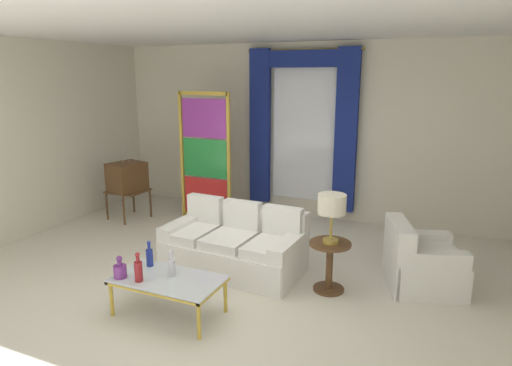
{
  "coord_description": "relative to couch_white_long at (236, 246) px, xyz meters",
  "views": [
    {
      "loc": [
        2.3,
        -4.42,
        2.47
      ],
      "look_at": [
        -0.04,
        0.9,
        1.05
      ],
      "focal_mm": 31.34,
      "sensor_mm": 36.0,
      "label": 1
    }
  ],
  "objects": [
    {
      "name": "table_lamp_brass",
      "position": [
        1.27,
        -0.13,
        0.72
      ],
      "size": [
        0.32,
        0.32,
        0.57
      ],
      "color": "#B29338",
      "rests_on": "round_side_table"
    },
    {
      "name": "coffee_table",
      "position": [
        -0.13,
        -1.34,
        0.07
      ],
      "size": [
        1.13,
        0.63,
        0.41
      ],
      "color": "silver",
      "rests_on": "ground"
    },
    {
      "name": "bottle_ruby_flask",
      "position": [
        -0.13,
        -1.27,
        0.22
      ],
      "size": [
        0.08,
        0.08,
        0.29
      ],
      "color": "silver",
      "rests_on": "coffee_table"
    },
    {
      "name": "armchair_white",
      "position": [
        2.22,
        0.38,
        -0.02
      ],
      "size": [
        1.03,
        1.02,
        0.8
      ],
      "color": "white",
      "rests_on": "ground"
    },
    {
      "name": "wall_left",
      "position": [
        -3.54,
        0.15,
        1.2
      ],
      "size": [
        0.12,
        7.0,
        3.0
      ],
      "primitive_type": "cube",
      "color": "silver",
      "rests_on": "ground"
    },
    {
      "name": "wall_rear",
      "position": [
        0.12,
        2.61,
        1.2
      ],
      "size": [
        8.0,
        0.12,
        3.0
      ],
      "primitive_type": "cube",
      "color": "silver",
      "rests_on": "ground"
    },
    {
      "name": "ceiling_slab",
      "position": [
        0.12,
        0.35,
        2.72
      ],
      "size": [
        8.0,
        7.6,
        0.04
      ],
      "primitive_type": "cube",
      "color": "white"
    },
    {
      "name": "ground_plane",
      "position": [
        0.12,
        -0.45,
        -0.3
      ],
      "size": [
        16.0,
        16.0,
        0.0
      ],
      "primitive_type": "plane",
      "color": "silver"
    },
    {
      "name": "bottle_amber_squat",
      "position": [
        -0.49,
        -1.16,
        0.22
      ],
      "size": [
        0.07,
        0.07,
        0.29
      ],
      "color": "navy",
      "rests_on": "coffee_table"
    },
    {
      "name": "round_side_table",
      "position": [
        1.27,
        -0.13,
        0.05
      ],
      "size": [
        0.48,
        0.48,
        0.59
      ],
      "color": "brown",
      "rests_on": "ground"
    },
    {
      "name": "bottle_crystal_tall",
      "position": [
        -0.36,
        -1.51,
        0.23
      ],
      "size": [
        0.08,
        0.08,
        0.31
      ],
      "color": "maroon",
      "rests_on": "coffee_table"
    },
    {
      "name": "bottle_blue_decanter",
      "position": [
        -0.6,
        -1.52,
        0.19
      ],
      "size": [
        0.14,
        0.14,
        0.24
      ],
      "color": "#753384",
      "rests_on": "coffee_table"
    },
    {
      "name": "curtained_window",
      "position": [
        0.06,
        2.44,
        1.44
      ],
      "size": [
        2.0,
        0.17,
        2.7
      ],
      "color": "white",
      "rests_on": "ground"
    },
    {
      "name": "couch_white_long",
      "position": [
        0.0,
        0.0,
        0.0
      ],
      "size": [
        1.81,
        1.02,
        0.86
      ],
      "color": "white",
      "rests_on": "ground"
    },
    {
      "name": "peacock_figurine",
      "position": [
        -0.96,
        1.12,
        -0.08
      ],
      "size": [
        0.44,
        0.6,
        0.5
      ],
      "color": "beige",
      "rests_on": "ground"
    },
    {
      "name": "stained_glass_divider",
      "position": [
        -1.33,
        1.53,
        0.75
      ],
      "size": [
        0.95,
        0.05,
        2.2
      ],
      "color": "gold",
      "rests_on": "ground"
    },
    {
      "name": "vintage_tv",
      "position": [
        -2.64,
        1.09,
        0.42
      ],
      "size": [
        0.64,
        0.7,
        1.35
      ],
      "color": "brown",
      "rests_on": "ground"
    }
  ]
}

